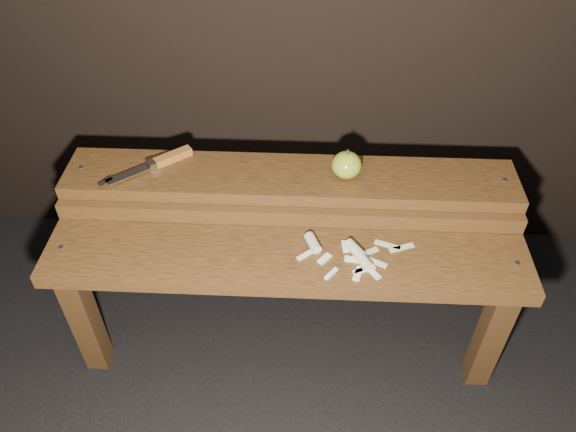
{
  "coord_description": "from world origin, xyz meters",
  "views": [
    {
      "loc": [
        0.05,
        -0.99,
        1.42
      ],
      "look_at": [
        0.0,
        0.06,
        0.45
      ],
      "focal_mm": 35.0,
      "sensor_mm": 36.0,
      "label": 1
    }
  ],
  "objects_px": {
    "bench_rear_tier": "(290,199)",
    "apple": "(347,165)",
    "knife": "(161,161)",
    "bench_front_tier": "(286,277)"
  },
  "relations": [
    {
      "from": "bench_rear_tier",
      "to": "knife",
      "type": "xyz_separation_m",
      "value": [
        -0.35,
        0.03,
        0.1
      ]
    },
    {
      "from": "bench_front_tier",
      "to": "knife",
      "type": "xyz_separation_m",
      "value": [
        -0.35,
        0.26,
        0.16
      ]
    },
    {
      "from": "bench_front_tier",
      "to": "bench_rear_tier",
      "type": "relative_size",
      "value": 1.0
    },
    {
      "from": "bench_rear_tier",
      "to": "apple",
      "type": "xyz_separation_m",
      "value": [
        0.15,
        0.0,
        0.12
      ]
    },
    {
      "from": "bench_rear_tier",
      "to": "bench_front_tier",
      "type": "bearing_deg",
      "value": -90.0
    },
    {
      "from": "bench_rear_tier",
      "to": "apple",
      "type": "relative_size",
      "value": 14.57
    },
    {
      "from": "bench_rear_tier",
      "to": "knife",
      "type": "bearing_deg",
      "value": 175.21
    },
    {
      "from": "apple",
      "to": "bench_front_tier",
      "type": "bearing_deg",
      "value": -122.41
    },
    {
      "from": "bench_front_tier",
      "to": "apple",
      "type": "xyz_separation_m",
      "value": [
        0.15,
        0.23,
        0.18
      ]
    },
    {
      "from": "bench_rear_tier",
      "to": "apple",
      "type": "bearing_deg",
      "value": 1.69
    }
  ]
}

